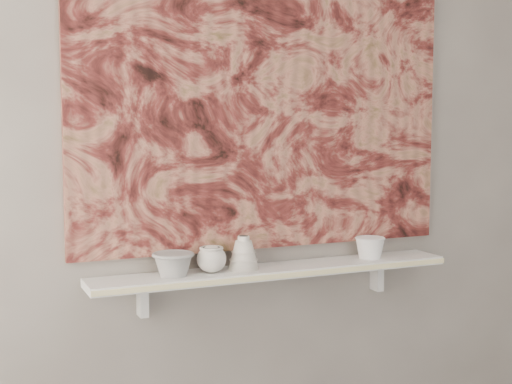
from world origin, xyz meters
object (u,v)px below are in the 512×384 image
bowl_grey (173,264)px  bowl_white (370,247)px  shelf (275,271)px  painting (267,102)px  cup_cream (211,259)px  bell_vessel (244,253)px

bowl_grey → bowl_white: size_ratio=1.25×
shelf → painting: painting is taller
painting → bowl_grey: painting is taller
cup_cream → bowl_white: bearing=0.0°
painting → cup_cream: (-0.25, -0.08, -0.56)m
bell_vessel → bowl_white: size_ratio=1.05×
shelf → cup_cream: cup_cream is taller
painting → bell_vessel: bearing=-147.9°
shelf → bowl_grey: 0.40m
bell_vessel → bowl_white: bearing=0.0°
shelf → painting: (0.00, 0.08, 0.62)m
shelf → bell_vessel: 0.15m
shelf → bowl_white: bearing=0.0°
bowl_grey → bowl_white: 0.81m
bowl_grey → shelf: bearing=0.0°
shelf → cup_cream: (-0.25, 0.00, 0.06)m
painting → shelf: bearing=-90.0°
shelf → bell_vessel: bell_vessel is taller
shelf → bowl_white: (0.41, 0.00, 0.06)m
painting → bowl_grey: 0.70m
shelf → bowl_grey: size_ratio=9.45×
shelf → bowl_white: size_ratio=11.82×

